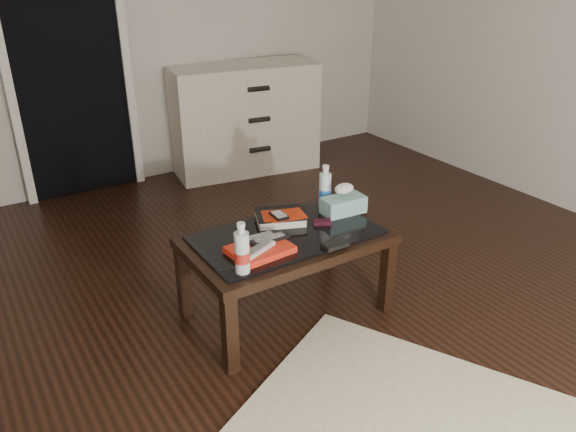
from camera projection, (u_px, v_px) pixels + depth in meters
name	position (u px, v px, depth m)	size (l,w,h in m)	color
ground	(301.00, 335.00, 2.80)	(5.00, 5.00, 0.00)	black
doorway	(67.00, 60.00, 4.05)	(0.90, 0.08, 2.07)	black
coffee_table	(286.00, 245.00, 2.82)	(1.00, 0.60, 0.46)	black
dresser	(244.00, 118.00, 4.75)	(1.26, 0.67, 0.90)	silver
magazines	(260.00, 249.00, 2.62)	(0.28, 0.21, 0.03)	red
remote_silver	(258.00, 249.00, 2.56)	(0.20, 0.05, 0.02)	silver
remote_black_front	(269.00, 239.00, 2.65)	(0.20, 0.05, 0.02)	black
remote_black_back	(258.00, 238.00, 2.67)	(0.20, 0.05, 0.02)	black
textbook	(280.00, 217.00, 2.91)	(0.25, 0.20, 0.05)	black
dvd_mailers	(281.00, 215.00, 2.88)	(0.19, 0.14, 0.01)	#B5280C
ipod	(279.00, 215.00, 2.85)	(0.06, 0.10, 0.02)	black
flip_phone	(322.00, 222.00, 2.89)	(0.09, 0.05, 0.02)	black
wallet	(335.00, 245.00, 2.67)	(0.12, 0.07, 0.02)	black
water_bottle_left	(242.00, 248.00, 2.41)	(0.07, 0.07, 0.24)	silver
water_bottle_right	(325.00, 186.00, 3.05)	(0.07, 0.07, 0.24)	silver
tissue_box	(343.00, 205.00, 3.00)	(0.23, 0.12, 0.09)	teal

